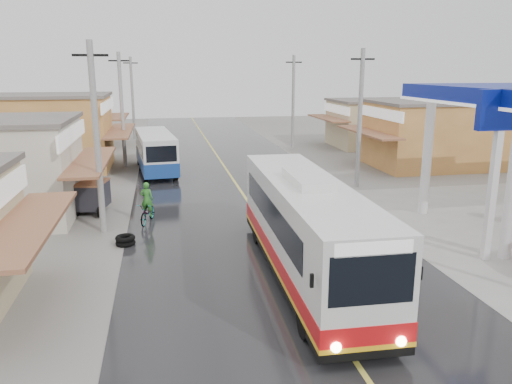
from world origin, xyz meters
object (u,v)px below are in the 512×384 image
at_px(coach_bus, 306,228).
at_px(cyclist, 148,209).
at_px(tricycle_near, 93,195).
at_px(tyre_stack, 125,240).
at_px(second_bus, 156,151).

distance_m(coach_bus, cyclist, 9.00).
xyz_separation_m(tricycle_near, tyre_stack, (1.82, -5.09, -0.69)).
bearing_deg(cyclist, tricycle_near, 156.69).
height_order(tricycle_near, tyre_stack, tricycle_near).
relative_size(coach_bus, tyre_stack, 14.35).
xyz_separation_m(coach_bus, tricycle_near, (-8.04, 9.33, -0.81)).
height_order(coach_bus, tricycle_near, coach_bus).
distance_m(coach_bus, second_bus, 19.49).
bearing_deg(cyclist, coach_bus, -36.51).
xyz_separation_m(cyclist, tyre_stack, (-0.83, -2.88, -0.44)).
relative_size(second_bus, tyre_stack, 10.35).
bearing_deg(second_bus, coach_bus, -80.67).
bearing_deg(second_bus, cyclist, -97.33).
distance_m(coach_bus, tyre_stack, 7.68).
relative_size(cyclist, tyre_stack, 2.46).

